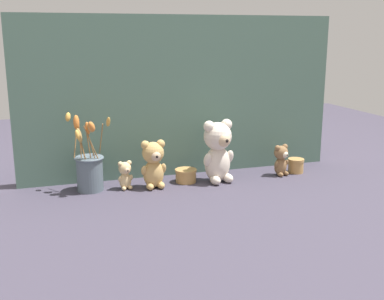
{
  "coord_description": "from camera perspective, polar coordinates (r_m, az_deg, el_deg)",
  "views": [
    {
      "loc": [
        -0.63,
        -1.94,
        0.65
      ],
      "look_at": [
        0.0,
        0.02,
        0.15
      ],
      "focal_mm": 45.0,
      "sensor_mm": 36.0,
      "label": 1
    }
  ],
  "objects": [
    {
      "name": "decorative_tin_short",
      "position": [
        2.35,
        12.2,
        -1.81
      ],
      "size": [
        0.08,
        0.08,
        0.07
      ],
      "color": "tan",
      "rests_on": "ground"
    },
    {
      "name": "teddy_bear_medium",
      "position": [
        2.06,
        -4.6,
        -1.56
      ],
      "size": [
        0.11,
        0.11,
        0.21
      ],
      "color": "tan",
      "rests_on": "ground"
    },
    {
      "name": "teddy_bear_small",
      "position": [
        2.28,
        10.52,
        -1.1
      ],
      "size": [
        0.08,
        0.08,
        0.15
      ],
      "color": "olive",
      "rests_on": "ground"
    },
    {
      "name": "teddy_bear_tiny",
      "position": [
        2.07,
        -7.92,
        -2.89
      ],
      "size": [
        0.07,
        0.06,
        0.12
      ],
      "color": "#DBBC84",
      "rests_on": "ground"
    },
    {
      "name": "ground_plane",
      "position": [
        2.14,
        0.16,
        -4.01
      ],
      "size": [
        4.0,
        4.0,
        0.0
      ],
      "primitive_type": "plane",
      "color": "#3D3847"
    },
    {
      "name": "teddy_bear_large",
      "position": [
        2.13,
        3.11,
        0.01
      ],
      "size": [
        0.16,
        0.14,
        0.28
      ],
      "color": "beige",
      "rests_on": "ground"
    },
    {
      "name": "flower_vase",
      "position": [
        2.07,
        -12.08,
        -2.14
      ],
      "size": [
        0.19,
        0.15,
        0.34
      ],
      "color": "slate",
      "rests_on": "ground"
    },
    {
      "name": "decorative_tin_tall",
      "position": [
        2.15,
        -0.73,
        -3.04
      ],
      "size": [
        0.1,
        0.1,
        0.06
      ],
      "color": "tan",
      "rests_on": "ground"
    },
    {
      "name": "backdrop_wall",
      "position": [
        2.22,
        -1.18,
        6.3
      ],
      "size": [
        1.49,
        0.02,
        0.73
      ],
      "color": "#4C6B5B",
      "rests_on": "ground"
    }
  ]
}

